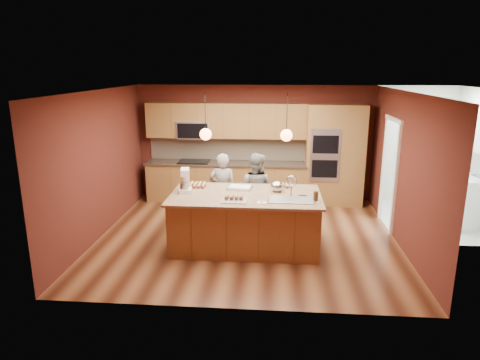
# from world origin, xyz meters

# --- Properties ---
(floor) EXTENTS (5.50, 5.50, 0.00)m
(floor) POSITION_xyz_m (0.00, 0.00, 0.00)
(floor) COLOR #421F10
(floor) RESTS_ON ground
(ceiling) EXTENTS (5.50, 5.50, 0.00)m
(ceiling) POSITION_xyz_m (0.00, 0.00, 2.70)
(ceiling) COLOR silver
(ceiling) RESTS_ON ground
(wall_back) EXTENTS (5.50, 0.00, 5.50)m
(wall_back) POSITION_xyz_m (0.00, 2.50, 1.35)
(wall_back) COLOR #4D1D15
(wall_back) RESTS_ON ground
(wall_front) EXTENTS (5.50, 0.00, 5.50)m
(wall_front) POSITION_xyz_m (0.00, -2.50, 1.35)
(wall_front) COLOR #4D1D15
(wall_front) RESTS_ON ground
(wall_left) EXTENTS (0.00, 5.00, 5.00)m
(wall_left) POSITION_xyz_m (-2.75, 0.00, 1.35)
(wall_left) COLOR #4D1D15
(wall_left) RESTS_ON ground
(wall_right) EXTENTS (0.00, 5.00, 5.00)m
(wall_right) POSITION_xyz_m (2.75, 0.00, 1.35)
(wall_right) COLOR #4D1D15
(wall_right) RESTS_ON ground
(cabinet_run) EXTENTS (3.74, 0.64, 2.30)m
(cabinet_run) POSITION_xyz_m (-0.68, 2.25, 0.98)
(cabinet_run) COLOR brown
(cabinet_run) RESTS_ON floor
(oven_column) EXTENTS (1.30, 0.62, 2.30)m
(oven_column) POSITION_xyz_m (1.85, 2.19, 1.15)
(oven_column) COLOR brown
(oven_column) RESTS_ON floor
(doorway_trim) EXTENTS (0.08, 1.11, 2.20)m
(doorway_trim) POSITION_xyz_m (2.73, 0.80, 1.05)
(doorway_trim) COLOR white
(doorway_trim) RESTS_ON wall_right
(laundry_room) EXTENTS (2.60, 2.70, 2.70)m
(laundry_room) POSITION_xyz_m (4.35, 1.20, 1.95)
(laundry_room) COLOR beige
(laundry_room) RESTS_ON ground
(pendant_left) EXTENTS (0.20, 0.20, 0.80)m
(pendant_left) POSITION_xyz_m (-0.68, -0.42, 2.00)
(pendant_left) COLOR black
(pendant_left) RESTS_ON ceiling
(pendant_right) EXTENTS (0.20, 0.20, 0.80)m
(pendant_right) POSITION_xyz_m (0.68, -0.42, 2.00)
(pendant_right) COLOR black
(pendant_right) RESTS_ON ceiling
(island) EXTENTS (2.61, 1.46, 1.34)m
(island) POSITION_xyz_m (0.01, -0.42, 0.49)
(island) COLOR brown
(island) RESTS_ON floor
(person_left) EXTENTS (0.55, 0.37, 1.48)m
(person_left) POSITION_xyz_m (-0.52, 0.56, 0.74)
(person_left) COLOR black
(person_left) RESTS_ON floor
(person_right) EXTENTS (0.88, 0.79, 1.50)m
(person_right) POSITION_xyz_m (0.13, 0.56, 0.75)
(person_right) COLOR slate
(person_right) RESTS_ON floor
(stand_mixer) EXTENTS (0.26, 0.33, 0.42)m
(stand_mixer) POSITION_xyz_m (-1.07, -0.35, 1.14)
(stand_mixer) COLOR white
(stand_mixer) RESTS_ON island
(sheet_cake) EXTENTS (0.48, 0.38, 0.05)m
(sheet_cake) POSITION_xyz_m (-0.13, -0.08, 0.98)
(sheet_cake) COLOR silver
(sheet_cake) RESTS_ON island
(cooling_rack) EXTENTS (0.43, 0.32, 0.02)m
(cooling_rack) POSITION_xyz_m (-0.15, -0.84, 0.97)
(cooling_rack) COLOR silver
(cooling_rack) RESTS_ON island
(mixing_bowl) EXTENTS (0.23, 0.23, 0.20)m
(mixing_bowl) POSITION_xyz_m (0.54, -0.20, 1.05)
(mixing_bowl) COLOR #B9BDC1
(mixing_bowl) RESTS_ON island
(plate) EXTENTS (0.16, 0.16, 0.01)m
(plate) POSITION_xyz_m (0.29, -0.90, 0.97)
(plate) COLOR white
(plate) RESTS_ON island
(tumbler) EXTENTS (0.08, 0.08, 0.16)m
(tumbler) POSITION_xyz_m (1.18, -0.68, 1.04)
(tumbler) COLOR #3B230F
(tumbler) RESTS_ON island
(phone) EXTENTS (0.15, 0.10, 0.01)m
(phone) POSITION_xyz_m (0.98, -0.44, 0.96)
(phone) COLOR black
(phone) RESTS_ON island
(cupcakes_left) EXTENTS (0.31, 0.31, 0.07)m
(cupcakes_left) POSITION_xyz_m (-0.92, -0.01, 0.99)
(cupcakes_left) COLOR tan
(cupcakes_left) RESTS_ON island
(cupcakes_rack) EXTENTS (0.32, 0.16, 0.07)m
(cupcakes_rack) POSITION_xyz_m (-0.17, -0.77, 1.01)
(cupcakes_rack) COLOR tan
(cupcakes_rack) RESTS_ON island
(cupcakes_right) EXTENTS (0.21, 0.21, 0.06)m
(cupcakes_right) POSITION_xyz_m (0.72, 0.09, 0.99)
(cupcakes_right) COLOR tan
(cupcakes_right) RESTS_ON island
(washer) EXTENTS (0.71, 0.73, 0.98)m
(washer) POSITION_xyz_m (4.21, 0.90, 0.49)
(washer) COLOR white
(washer) RESTS_ON floor
(dryer) EXTENTS (0.74, 0.76, 1.01)m
(dryer) POSITION_xyz_m (4.17, 1.50, 0.51)
(dryer) COLOR white
(dryer) RESTS_ON floor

